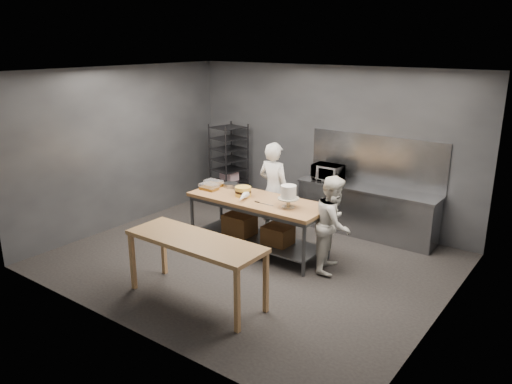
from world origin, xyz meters
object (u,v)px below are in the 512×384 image
Objects in this scene: near_counter at (195,245)px; frosted_cake_stand at (288,194)px; work_table at (257,218)px; chef_right at (334,224)px; microwave at (328,172)px; layer_cake at (243,191)px; speed_rack at (229,165)px; chef_behind at (274,190)px.

near_counter is 5.54× the size of frosted_cake_stand.
chef_right is (1.39, 0.10, 0.18)m from work_table.
frosted_cake_stand is at bearing -80.43° from microwave.
frosted_cake_stand is (0.33, 1.78, 0.33)m from near_counter.
near_counter is at bearing -71.47° from layer_cake.
near_counter is at bearing 136.06° from chef_right.
microwave is at bearing 1.96° from speed_rack.
chef_behind is 1.18m from frosted_cake_stand.
chef_right reaches higher than frosted_cake_stand.
chef_right is at bearing 13.91° from frosted_cake_stand.
chef_right reaches higher than layer_cake.
speed_rack is 3.20m from frosted_cake_stand.
near_counter is 1.15× the size of chef_behind.
frosted_cake_stand reaches higher than layer_cake.
microwave is (-1.03, 1.67, 0.30)m from chef_right.
layer_cake reaches higher than work_table.
chef_behind is at bearing 80.64° from layer_cake.
speed_rack reaches higher than layer_cake.
work_table is at bearing 3.96° from layer_cake.
microwave is at bearing 78.49° from work_table.
work_table is at bearing -40.38° from speed_rack.
work_table is 2.62m from speed_rack.
chef_behind reaches higher than microwave.
chef_right reaches higher than work_table.
layer_cake is at bearing 77.98° from chef_right.
speed_rack is 2.07m from chef_behind.
near_counter is 7.37× the size of layer_cake.
speed_rack reaches higher than work_table.
chef_right is 4.17× the size of frosted_cake_stand.
chef_behind reaches higher than near_counter.
layer_cake is (-0.12, -0.74, 0.13)m from chef_behind.
chef_behind is at bearing 101.83° from work_table.
speed_rack reaches higher than microwave.
layer_cake is at bearing 176.26° from frosted_cake_stand.
microwave is 1.90m from layer_cake.
frosted_cake_stand is at bearing -33.66° from speed_rack.
work_table is at bearing -101.51° from microwave.
near_counter is 1.14× the size of speed_rack.
near_counter is 3.69× the size of microwave.
microwave is 1.50× the size of frosted_cake_stand.
near_counter is (0.35, -1.86, 0.24)m from work_table.
chef_right is at bearing -25.28° from speed_rack.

